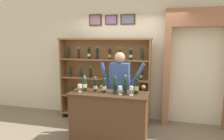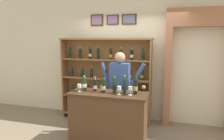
{
  "view_description": "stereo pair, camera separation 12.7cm",
  "coord_description": "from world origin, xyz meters",
  "px_view_note": "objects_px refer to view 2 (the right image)",
  "views": [
    {
      "loc": [
        0.86,
        -3.58,
        1.98
      ],
      "look_at": [
        -0.17,
        0.4,
        1.34
      ],
      "focal_mm": 33.65,
      "sensor_mm": 36.0,
      "label": 1
    },
    {
      "loc": [
        0.98,
        -3.54,
        1.98
      ],
      "look_at": [
        -0.17,
        0.4,
        1.34
      ],
      "focal_mm": 33.65,
      "sensor_mm": 36.0,
      "label": 2
    }
  ],
  "objects_px": {
    "shopkeeper": "(120,84)",
    "tasting_bottle_super_tuscan": "(114,85)",
    "tasting_bottle_rosso": "(125,85)",
    "wine_glass_right": "(130,89)",
    "wine_glass_spare": "(119,89)",
    "wine_glass_left": "(79,86)",
    "tasting_counter": "(108,119)",
    "wine_shelf": "(106,77)",
    "tasting_bottle_brunello": "(136,86)",
    "tasting_bottle_prosecco": "(84,83)",
    "tasting_bottle_chianti": "(95,85)",
    "tasting_bottle_bianco": "(103,85)"
  },
  "relations": [
    {
      "from": "tasting_bottle_prosecco",
      "to": "wine_glass_right",
      "type": "distance_m",
      "value": 0.9
    },
    {
      "from": "shopkeeper",
      "to": "tasting_bottle_super_tuscan",
      "type": "distance_m",
      "value": 0.5
    },
    {
      "from": "tasting_counter",
      "to": "wine_shelf",
      "type": "bearing_deg",
      "value": 110.35
    },
    {
      "from": "wine_glass_right",
      "to": "tasting_bottle_brunello",
      "type": "bearing_deg",
      "value": 52.35
    },
    {
      "from": "tasting_bottle_bianco",
      "to": "tasting_bottle_super_tuscan",
      "type": "bearing_deg",
      "value": 2.48
    },
    {
      "from": "shopkeeper",
      "to": "tasting_bottle_super_tuscan",
      "type": "relative_size",
      "value": 5.24
    },
    {
      "from": "wine_glass_right",
      "to": "wine_glass_left",
      "type": "xyz_separation_m",
      "value": [
        -0.96,
        -0.02,
        -0.01
      ]
    },
    {
      "from": "tasting_bottle_bianco",
      "to": "wine_glass_right",
      "type": "xyz_separation_m",
      "value": [
        0.52,
        -0.07,
        -0.03
      ]
    },
    {
      "from": "tasting_counter",
      "to": "wine_glass_spare",
      "type": "height_order",
      "value": "wine_glass_spare"
    },
    {
      "from": "tasting_bottle_super_tuscan",
      "to": "wine_shelf",
      "type": "bearing_deg",
      "value": 115.53
    },
    {
      "from": "tasting_bottle_super_tuscan",
      "to": "tasting_bottle_brunello",
      "type": "xyz_separation_m",
      "value": [
        0.38,
        0.02,
        -0.0
      ]
    },
    {
      "from": "wine_shelf",
      "to": "tasting_bottle_bianco",
      "type": "height_order",
      "value": "wine_shelf"
    },
    {
      "from": "wine_shelf",
      "to": "tasting_bottle_chianti",
      "type": "distance_m",
      "value": 1.08
    },
    {
      "from": "tasting_bottle_rosso",
      "to": "wine_glass_spare",
      "type": "height_order",
      "value": "tasting_bottle_rosso"
    },
    {
      "from": "tasting_bottle_brunello",
      "to": "tasting_bottle_rosso",
      "type": "bearing_deg",
      "value": -179.7
    },
    {
      "from": "wine_shelf",
      "to": "tasting_bottle_prosecco",
      "type": "relative_size",
      "value": 7.56
    },
    {
      "from": "tasting_bottle_rosso",
      "to": "tasting_bottle_bianco",
      "type": "bearing_deg",
      "value": -176.21
    },
    {
      "from": "wine_shelf",
      "to": "tasting_bottle_brunello",
      "type": "relative_size",
      "value": 6.96
    },
    {
      "from": "tasting_bottle_chianti",
      "to": "tasting_bottle_rosso",
      "type": "height_order",
      "value": "tasting_bottle_rosso"
    },
    {
      "from": "tasting_counter",
      "to": "wine_glass_spare",
      "type": "xyz_separation_m",
      "value": [
        0.22,
        -0.06,
        0.6
      ]
    },
    {
      "from": "tasting_bottle_super_tuscan",
      "to": "wine_glass_spare",
      "type": "xyz_separation_m",
      "value": [
        0.11,
        -0.09,
        -0.05
      ]
    },
    {
      "from": "tasting_bottle_super_tuscan",
      "to": "tasting_bottle_chianti",
      "type": "bearing_deg",
      "value": 175.19
    },
    {
      "from": "tasting_bottle_rosso",
      "to": "tasting_bottle_prosecco",
      "type": "bearing_deg",
      "value": -178.99
    },
    {
      "from": "tasting_bottle_bianco",
      "to": "wine_glass_spare",
      "type": "xyz_separation_m",
      "value": [
        0.32,
        -0.08,
        -0.03
      ]
    },
    {
      "from": "tasting_counter",
      "to": "tasting_bottle_bianco",
      "type": "bearing_deg",
      "value": 168.98
    },
    {
      "from": "tasting_bottle_brunello",
      "to": "tasting_bottle_chianti",
      "type": "bearing_deg",
      "value": 178.92
    },
    {
      "from": "tasting_bottle_prosecco",
      "to": "tasting_bottle_super_tuscan",
      "type": "height_order",
      "value": "tasting_bottle_super_tuscan"
    },
    {
      "from": "tasting_bottle_rosso",
      "to": "wine_glass_left",
      "type": "height_order",
      "value": "tasting_bottle_rosso"
    },
    {
      "from": "tasting_bottle_prosecco",
      "to": "tasting_bottle_brunello",
      "type": "distance_m",
      "value": 0.97
    },
    {
      "from": "tasting_bottle_bianco",
      "to": "tasting_counter",
      "type": "bearing_deg",
      "value": -11.02
    },
    {
      "from": "tasting_bottle_rosso",
      "to": "wine_glass_left",
      "type": "bearing_deg",
      "value": -172.43
    },
    {
      "from": "shopkeeper",
      "to": "wine_glass_left",
      "type": "relative_size",
      "value": 12.08
    },
    {
      "from": "tasting_bottle_chianti",
      "to": "tasting_bottle_super_tuscan",
      "type": "height_order",
      "value": "tasting_bottle_super_tuscan"
    },
    {
      "from": "wine_glass_spare",
      "to": "wine_glass_left",
      "type": "bearing_deg",
      "value": -179.36
    },
    {
      "from": "tasting_bottle_chianti",
      "to": "tasting_bottle_brunello",
      "type": "height_order",
      "value": "tasting_bottle_brunello"
    },
    {
      "from": "shopkeeper",
      "to": "tasting_bottle_chianti",
      "type": "distance_m",
      "value": 0.59
    },
    {
      "from": "tasting_bottle_rosso",
      "to": "wine_glass_right",
      "type": "height_order",
      "value": "tasting_bottle_rosso"
    },
    {
      "from": "wine_glass_spare",
      "to": "wine_glass_right",
      "type": "bearing_deg",
      "value": 2.61
    },
    {
      "from": "tasting_counter",
      "to": "tasting_bottle_prosecco",
      "type": "distance_m",
      "value": 0.79
    },
    {
      "from": "tasting_bottle_prosecco",
      "to": "tasting_bottle_super_tuscan",
      "type": "bearing_deg",
      "value": -0.33
    },
    {
      "from": "wine_glass_spare",
      "to": "tasting_bottle_rosso",
      "type": "bearing_deg",
      "value": 54.22
    },
    {
      "from": "tasting_bottle_brunello",
      "to": "tasting_bottle_super_tuscan",
      "type": "bearing_deg",
      "value": -177.29
    },
    {
      "from": "tasting_bottle_super_tuscan",
      "to": "shopkeeper",
      "type": "bearing_deg",
      "value": 92.53
    },
    {
      "from": "tasting_bottle_super_tuscan",
      "to": "tasting_bottle_rosso",
      "type": "relative_size",
      "value": 0.97
    },
    {
      "from": "tasting_bottle_bianco",
      "to": "tasting_bottle_super_tuscan",
      "type": "xyz_separation_m",
      "value": [
        0.21,
        0.01,
        0.01
      ]
    },
    {
      "from": "shopkeeper",
      "to": "wine_glass_spare",
      "type": "relative_size",
      "value": 11.34
    },
    {
      "from": "tasting_bottle_chianti",
      "to": "tasting_bottle_rosso",
      "type": "xyz_separation_m",
      "value": [
        0.57,
        -0.02,
        0.03
      ]
    },
    {
      "from": "shopkeeper",
      "to": "tasting_bottle_brunello",
      "type": "xyz_separation_m",
      "value": [
        0.4,
        -0.48,
        0.09
      ]
    },
    {
      "from": "shopkeeper",
      "to": "tasting_bottle_rosso",
      "type": "height_order",
      "value": "shopkeeper"
    },
    {
      "from": "wine_shelf",
      "to": "wine_glass_left",
      "type": "bearing_deg",
      "value": -95.77
    }
  ]
}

